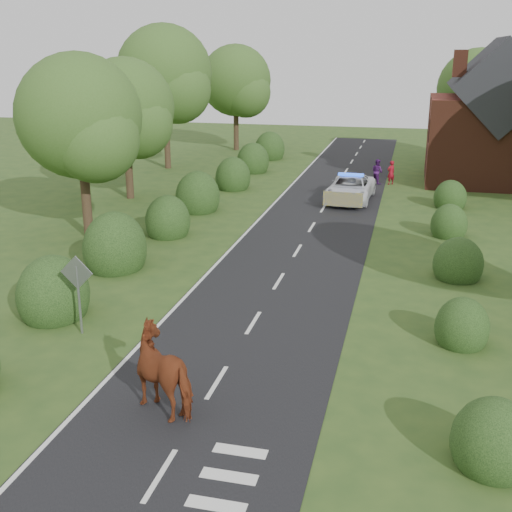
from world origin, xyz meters
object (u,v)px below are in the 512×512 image
(pedestrian_red, at_px, (391,173))
(police_van, at_px, (350,188))
(road_sign, at_px, (78,283))
(cow, at_px, (169,375))
(pedestrian_purple, at_px, (377,172))

(pedestrian_red, bearing_deg, police_van, 28.09)
(road_sign, height_order, cow, road_sign)
(road_sign, xyz_separation_m, pedestrian_purple, (7.43, 25.78, -0.85))
(police_van, relative_size, pedestrian_red, 3.48)
(cow, relative_size, pedestrian_red, 1.57)
(police_van, distance_m, pedestrian_red, 5.77)
(pedestrian_red, relative_size, pedestrian_purple, 0.96)
(police_van, height_order, pedestrian_purple, pedestrian_purple)
(road_sign, distance_m, pedestrian_purple, 26.84)
(police_van, xyz_separation_m, pedestrian_purple, (1.20, 5.41, 0.08))
(cow, height_order, pedestrian_purple, cow)
(road_sign, bearing_deg, police_van, 73.00)
(pedestrian_red, height_order, pedestrian_purple, pedestrian_purple)
(road_sign, xyz_separation_m, pedestrian_red, (8.32, 25.75, -0.88))
(road_sign, distance_m, cow, 5.49)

